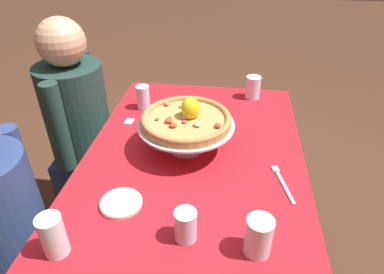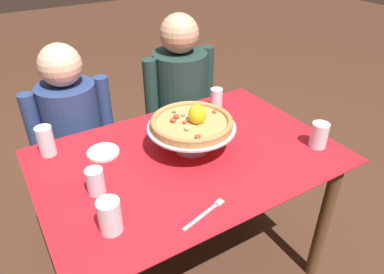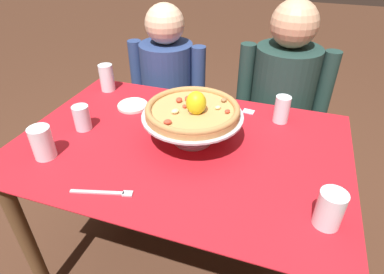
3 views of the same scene
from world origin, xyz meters
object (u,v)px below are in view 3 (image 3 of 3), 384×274
water_glass_front_left (43,144)px  dinner_fork (105,193)px  water_glass_back_right (282,111)px  water_glass_back_left (107,79)px  diner_right (278,118)px  water_glass_side_left (82,119)px  pizza_stand (193,121)px  side_plate (133,105)px  diner_left (168,105)px  sugar_packet (249,112)px  pizza (193,109)px  water_glass_front_right (329,211)px

water_glass_front_left → dinner_fork: water_glass_front_left is taller
water_glass_back_right → water_glass_back_left: 0.87m
diner_right → water_glass_side_left: bearing=-137.9°
pizza_stand → dinner_fork: (-0.17, -0.37, -0.09)m
pizza_stand → water_glass_side_left: 0.47m
water_glass_back_left → diner_right: (0.85, 0.32, -0.24)m
pizza_stand → side_plate: 0.40m
water_glass_front_left → dinner_fork: size_ratio=0.61×
water_glass_back_left → diner_left: bearing=61.8°
water_glass_back_right → sugar_packet: bearing=166.4°
water_glass_back_right → water_glass_back_left: water_glass_back_left is taller
pizza → diner_left: diner_left is taller
pizza → water_glass_front_left: pizza is taller
water_glass_front_left → diner_left: 0.96m
water_glass_back_right → dinner_fork: bearing=-127.1°
pizza → sugar_packet: 0.37m
water_glass_front_right → water_glass_back_left: bearing=151.6°
water_glass_back_right → water_glass_front_left: (-0.79, -0.54, 0.00)m
pizza → side_plate: (-0.35, 0.17, -0.13)m
water_glass_side_left → diner_left: size_ratio=0.09×
water_glass_back_right → sugar_packet: water_glass_back_right is taller
water_glass_back_left → water_glass_front_left: (0.08, -0.57, -0.00)m
pizza → sugar_packet: (0.17, 0.30, -0.14)m
water_glass_front_left → sugar_packet: size_ratio=2.46×
sugar_packet → diner_left: diner_left is taller
water_glass_back_left → side_plate: bearing=-31.2°
dinner_fork → diner_left: 1.06m
water_glass_front_right → side_plate: 0.96m
water_glass_front_right → sugar_packet: size_ratio=2.33×
water_glass_back_right → water_glass_side_left: (-0.77, -0.33, -0.01)m
water_glass_back_left → water_glass_front_right: water_glass_back_left is taller
pizza_stand → diner_left: bearing=120.5°
side_plate → diner_right: size_ratio=0.12×
water_glass_front_left → water_glass_front_right: bearing=-0.2°
pizza_stand → diner_right: diner_right is taller
water_glass_back_left → water_glass_back_right: bearing=-2.1°
pizza_stand → sugar_packet: (0.17, 0.30, -0.09)m
diner_left → diner_right: diner_right is taller
dinner_fork → pizza: bearing=65.6°
pizza_stand → water_glass_front_right: size_ratio=3.32×
water_glass_front_left → diner_left: size_ratio=0.11×
side_plate → pizza: bearing=-25.7°
sugar_packet → diner_right: 0.39m
water_glass_side_left → diner_left: (0.09, 0.70, -0.28)m
water_glass_back_right → water_glass_front_left: 0.96m
sugar_packet → water_glass_back_right: bearing=-13.6°
water_glass_side_left → side_plate: bearing=65.6°
water_glass_back_right → side_plate: (-0.67, -0.09, -0.04)m
water_glass_front_right → water_glass_side_left: bearing=167.5°
side_plate → dinner_fork: bearing=-71.3°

